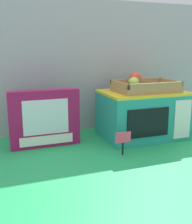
# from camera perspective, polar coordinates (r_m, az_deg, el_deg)

# --- Properties ---
(ground_plane) EXTENTS (1.70, 1.70, 0.00)m
(ground_plane) POSITION_cam_1_polar(r_m,az_deg,el_deg) (1.41, 2.60, -5.52)
(ground_plane) COLOR #219E54
(ground_plane) RESTS_ON ground
(display_back_panel) EXTENTS (1.61, 0.03, 0.69)m
(display_back_panel) POSITION_cam_1_polar(r_m,az_deg,el_deg) (1.55, -0.67, 9.16)
(display_back_panel) COLOR #A0A3A8
(display_back_panel) RESTS_ON ground
(toy_microwave) EXTENTS (0.40, 0.28, 0.23)m
(toy_microwave) POSITION_cam_1_polar(r_m,az_deg,el_deg) (1.44, 9.31, -0.41)
(toy_microwave) COLOR teal
(toy_microwave) RESTS_ON ground
(food_groups_crate) EXTENTS (0.30, 0.20, 0.09)m
(food_groups_crate) POSITION_cam_1_polar(r_m,az_deg,el_deg) (1.41, 9.59, 5.10)
(food_groups_crate) COLOR #A37F51
(food_groups_crate) RESTS_ON toy_microwave
(cookie_set_box) EXTENTS (0.32, 0.06, 0.26)m
(cookie_set_box) POSITION_cam_1_polar(r_m,az_deg,el_deg) (1.30, -10.28, -1.29)
(cookie_set_box) COLOR #99144C
(cookie_set_box) RESTS_ON ground
(price_sign) EXTENTS (0.07, 0.01, 0.10)m
(price_sign) POSITION_cam_1_polar(r_m,az_deg,el_deg) (1.19, 5.47, -5.60)
(price_sign) COLOR black
(price_sign) RESTS_ON ground
(loose_toy_apple) EXTENTS (0.06, 0.06, 0.06)m
(loose_toy_apple) POSITION_cam_1_polar(r_m,az_deg,el_deg) (1.56, 18.79, -3.17)
(loose_toy_apple) COLOR red
(loose_toy_apple) RESTS_ON ground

